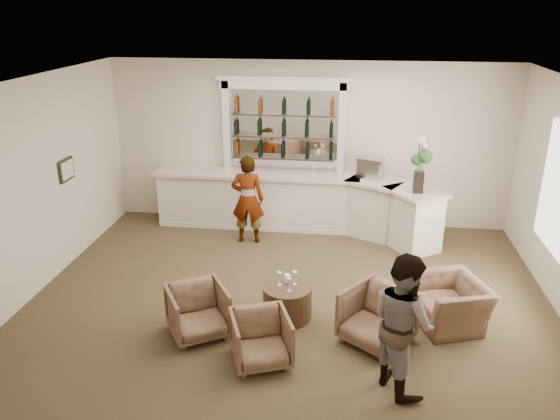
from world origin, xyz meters
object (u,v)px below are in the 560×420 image
object	(u,v)px
guest	(403,322)
armchair_left	(198,312)
cocktail_table	(287,302)
sommelier	(248,199)
armchair_right	(377,317)
bar_counter	(297,203)
armchair_far	(450,303)
armchair_center	(261,339)
espresso_machine	(371,167)
flower_vase	(420,161)

from	to	relation	value
guest	armchair_left	distance (m)	2.81
cocktail_table	sommelier	xyz separation A→B (m)	(-1.06, 2.62, 0.60)
armchair_right	guest	bearing A→B (deg)	-38.30
bar_counter	armchair_far	world-z (taller)	bar_counter
armchair_center	espresso_machine	xyz separation A→B (m)	(1.43, 4.49, 1.00)
armchair_far	espresso_machine	bearing A→B (deg)	179.20
flower_vase	armchair_center	bearing A→B (deg)	-121.29
flower_vase	armchair_right	bearing A→B (deg)	-104.20
armchair_right	armchair_center	bearing A→B (deg)	-120.14
guest	armchair_left	xyz separation A→B (m)	(-2.66, 0.73, -0.51)
armchair_far	armchair_left	bearing A→B (deg)	-97.34
guest	armchair_right	size ratio (longest dim) A/B	2.07
cocktail_table	armchair_left	bearing A→B (deg)	-152.95
armchair_far	flower_vase	bearing A→B (deg)	166.95
cocktail_table	flower_vase	size ratio (longest dim) A/B	0.70
guest	armchair_center	world-z (taller)	guest
sommelier	espresso_machine	distance (m)	2.46
armchair_far	flower_vase	size ratio (longest dim) A/B	1.01
sommelier	flower_vase	distance (m)	3.22
bar_counter	armchair_left	distance (m)	4.03
espresso_machine	flower_vase	bearing A→B (deg)	-22.90
bar_counter	sommelier	bearing A→B (deg)	-141.67
sommelier	armchair_right	size ratio (longest dim) A/B	2.04
armchair_left	armchair_right	distance (m)	2.43
cocktail_table	armchair_right	world-z (taller)	armchair_right
armchair_center	armchair_right	distance (m)	1.61
armchair_right	cocktail_table	bearing A→B (deg)	-163.46
guest	armchair_center	size ratio (longest dim) A/B	2.35
armchair_center	espresso_machine	bearing A→B (deg)	51.44
armchair_center	armchair_far	distance (m)	2.80
sommelier	armchair_center	distance (m)	3.84
armchair_left	flower_vase	world-z (taller)	flower_vase
armchair_right	flower_vase	xyz separation A→B (m)	(0.78, 3.07, 1.33)
cocktail_table	flower_vase	distance (m)	3.62
armchair_right	flower_vase	world-z (taller)	flower_vase
bar_counter	armchair_center	xyz separation A→B (m)	(-0.02, -4.41, -0.24)
cocktail_table	guest	bearing A→B (deg)	-41.49
bar_counter	armchair_right	bearing A→B (deg)	-68.94
cocktail_table	armchair_left	distance (m)	1.31
armchair_left	armchair_far	distance (m)	3.55
armchair_far	guest	bearing A→B (deg)	-48.19
sommelier	espresso_machine	world-z (taller)	sommelier
guest	armchair_far	size ratio (longest dim) A/B	1.70
sommelier	espresso_machine	xyz separation A→B (m)	(2.28, 0.78, 0.48)
cocktail_table	bar_counter	bearing A→B (deg)	93.22
armchair_center	flower_vase	size ratio (longest dim) A/B	0.73
armchair_left	armchair_far	world-z (taller)	armchair_left
armchair_left	armchair_right	world-z (taller)	armchair_right
sommelier	armchair_far	size ratio (longest dim) A/B	1.67
armchair_center	armchair_far	xyz separation A→B (m)	(2.52, 1.23, -0.00)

